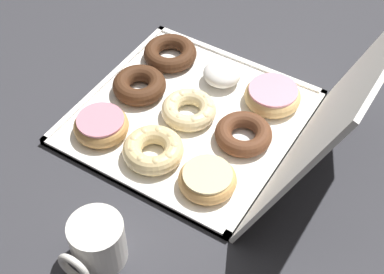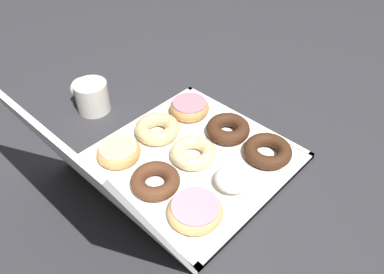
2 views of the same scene
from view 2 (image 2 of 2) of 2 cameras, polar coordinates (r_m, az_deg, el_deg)
The scene contains 13 objects.
ground_plane at distance 0.95m, azimuth 0.18°, elevation -3.51°, with size 3.00×3.00×0.00m, color #333338.
donut_box at distance 0.95m, azimuth 0.18°, elevation -3.28°, with size 0.42×0.42×0.01m.
box_lid_open at distance 0.69m, azimuth -16.29°, elevation -4.56°, with size 0.42×0.40×0.01m, color white.
chocolate_cake_ring_donut_0 at distance 0.95m, azimuth 11.18°, elevation -2.04°, with size 0.12×0.12×0.03m.
chocolate_cake_ring_donut_1 at distance 1.00m, azimuth 5.39°, elevation 1.23°, with size 0.11×0.11×0.04m.
pink_frosted_donut_2 at distance 1.06m, azimuth -0.38°, elevation 4.41°, with size 0.11×0.11×0.04m.
powdered_filled_donut_3 at distance 0.87m, azimuth 6.03°, elevation -6.20°, with size 0.08×0.08×0.04m.
cruller_donut_4 at distance 0.93m, azimuth 0.12°, elevation -2.42°, with size 0.11×0.11×0.04m.
cruller_donut_5 at distance 1.00m, azimuth -5.20°, elevation 1.27°, with size 0.12×0.12×0.04m.
pink_frosted_donut_6 at distance 0.81m, azimuth 0.50°, elevation -10.89°, with size 0.12×0.12×0.04m.
chocolate_cake_ring_donut_7 at distance 0.87m, azimuth -5.55°, elevation -6.42°, with size 0.11×0.11×0.03m.
glazed_ring_donut_8 at distance 0.95m, azimuth -10.83°, elevation -2.16°, with size 0.11×0.11×0.04m.
coffee_mug at distance 1.12m, azimuth -14.70°, elevation 5.94°, with size 0.11×0.09×0.09m.
Camera 2 is at (-0.46, 0.49, 0.67)m, focal length 35.91 mm.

